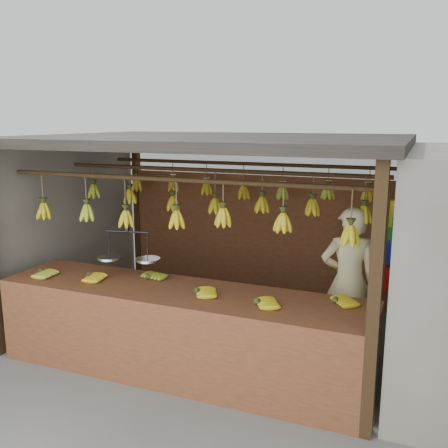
% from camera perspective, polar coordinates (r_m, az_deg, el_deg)
% --- Properties ---
extents(ground, '(80.00, 80.00, 0.00)m').
position_cam_1_polar(ground, '(6.38, -1.03, -12.02)').
color(ground, '#5B5B57').
extents(stall, '(4.30, 3.30, 2.40)m').
position_cam_1_polar(stall, '(6.17, 0.10, 6.16)').
color(stall, black).
rests_on(stall, ground).
extents(counter, '(3.87, 0.88, 0.96)m').
position_cam_1_polar(counter, '(5.04, -5.72, -9.94)').
color(counter, brown).
rests_on(counter, ground).
extents(hanging_bananas, '(3.64, 2.24, 0.39)m').
position_cam_1_polar(hanging_bananas, '(5.92, -1.04, 2.49)').
color(hanging_bananas, '#B19A12').
rests_on(hanging_bananas, ground).
extents(balance_scale, '(0.68, 0.34, 0.89)m').
position_cam_1_polar(balance_scale, '(5.41, -10.90, -3.38)').
color(balance_scale, black).
rests_on(balance_scale, ground).
extents(vendor, '(0.71, 0.58, 1.68)m').
position_cam_1_polar(vendor, '(5.69, 14.04, -6.37)').
color(vendor, beige).
rests_on(vendor, ground).
extents(bag_bundles, '(0.08, 0.26, 1.22)m').
position_cam_1_polar(bag_bundles, '(6.91, 18.50, -1.98)').
color(bag_bundles, yellow).
rests_on(bag_bundles, ground).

